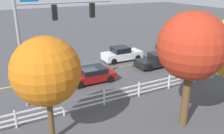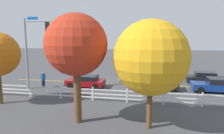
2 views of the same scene
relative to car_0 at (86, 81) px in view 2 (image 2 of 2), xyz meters
The scene contains 12 objects.
ground_plane 2.26m from the car_0, 101.04° to the right, with size 120.00×120.00×0.00m, color #444447.
lane_center_stripe 4.94m from the car_0, 154.29° to the right, with size 28.00×0.16×0.01m, color gold.
signal_assembly 6.08m from the car_0, 24.83° to the left, with size 6.64×0.38×7.24m.
car_0 is the anchor object (origin of this frame).
car_1 13.01m from the car_0, behind, with size 4.42×2.04×1.37m.
car_2 7.39m from the car_0, behind, with size 4.40×1.97×1.38m.
car_3 6.48m from the car_0, 143.87° to the right, with size 4.31×1.98×1.52m.
car_4 13.76m from the car_0, 162.16° to the right, with size 4.62×2.13×1.31m.
pedestrian 4.48m from the car_0, 14.04° to the left, with size 0.40×0.47×1.69m.
white_rail_fence 5.47m from the car_0, 128.67° to the left, with size 26.10×0.10×1.15m.
tree_0 9.82m from the car_0, 104.65° to the left, with size 3.78×3.78×6.76m.
tree_2 11.45m from the car_0, 127.70° to the left, with size 4.29×4.29×6.33m.
Camera 2 is at (-6.15, 22.19, 5.38)m, focal length 32.25 mm.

